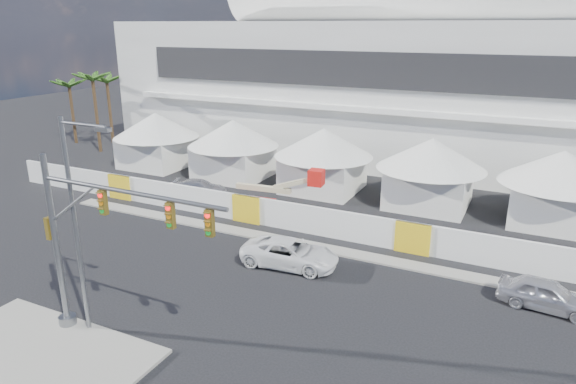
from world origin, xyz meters
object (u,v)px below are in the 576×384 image
at_px(pickup_curb, 290,253).
at_px(streetlight_median, 78,214).
at_px(traffic_mast, 85,243).
at_px(boom_lift, 256,203).
at_px(lot_car_c, 200,187).
at_px(sedan_silver, 546,294).

relative_size(pickup_curb, streetlight_median, 0.58).
xyz_separation_m(traffic_mast, boom_lift, (-1.10, 16.76, -3.56)).
bearing_deg(lot_car_c, streetlight_median, -176.86).
bearing_deg(streetlight_median, sedan_silver, 31.41).
distance_m(pickup_curb, lot_car_c, 15.31).
height_order(pickup_curb, traffic_mast, traffic_mast).
height_order(lot_car_c, traffic_mast, traffic_mast).
xyz_separation_m(pickup_curb, streetlight_median, (-5.25, -10.26, 5.05)).
xyz_separation_m(pickup_curb, traffic_mast, (-4.79, -10.48, 3.85)).
xyz_separation_m(sedan_silver, traffic_mast, (-18.48, -11.79, 3.87)).
relative_size(pickup_curb, lot_car_c, 1.29).
xyz_separation_m(lot_car_c, traffic_mast, (7.84, -19.14, 4.00)).
xyz_separation_m(lot_car_c, boom_lift, (6.74, -2.37, 0.44)).
distance_m(pickup_curb, boom_lift, 8.62).
height_order(pickup_curb, lot_car_c, pickup_curb).
height_order(sedan_silver, pickup_curb, pickup_curb).
bearing_deg(boom_lift, streetlight_median, -93.84).
xyz_separation_m(streetlight_median, boom_lift, (-0.63, 16.54, -4.76)).
distance_m(lot_car_c, streetlight_median, 20.96).
bearing_deg(boom_lift, sedan_silver, -20.27).
bearing_deg(traffic_mast, pickup_curb, 65.43).
xyz_separation_m(pickup_curb, lot_car_c, (-12.63, 8.66, -0.15)).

